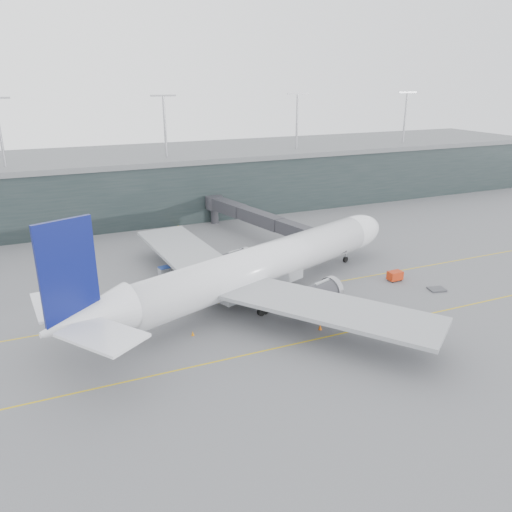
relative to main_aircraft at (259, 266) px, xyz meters
name	(u,v)px	position (x,y,z in m)	size (l,w,h in m)	color
ground	(213,293)	(-6.37, 4.45, -5.24)	(320.00, 320.00, 0.00)	#535358
taxiline_a	(221,302)	(-6.37, 0.45, -5.23)	(160.00, 0.25, 0.02)	gold
taxiline_b	(262,351)	(-6.37, -15.55, -5.23)	(160.00, 0.25, 0.02)	gold
taxiline_lead_main	(205,252)	(-1.37, 24.45, -5.23)	(0.25, 60.00, 0.02)	gold
terminal	(140,182)	(-6.38, 62.45, 2.38)	(240.00, 36.00, 29.00)	#1D2727
main_aircraft	(259,266)	(0.00, 0.00, 0.00)	(64.20, 59.28, 18.67)	silver
jet_bridge	(261,216)	(12.79, 28.42, -0.29)	(13.51, 43.60, 6.61)	#2C2B31
gse_cart	(395,276)	(24.26, -2.98, -4.30)	(2.55, 1.69, 1.69)	#AD290C
baggage_dolly	(437,289)	(28.05, -9.10, -5.08)	(2.62, 2.10, 0.26)	#37373C
uld_a	(164,273)	(-12.07, 13.81, -4.18)	(2.52, 2.16, 2.02)	#37373C
uld_b	(182,265)	(-8.21, 16.54, -4.37)	(1.97, 1.65, 1.65)	#37373C
uld_c	(197,266)	(-5.79, 15.11, -4.31)	(2.40, 2.21, 1.76)	#37373C
cone_nose	(399,277)	(25.42, -2.62, -4.92)	(0.41, 0.41, 0.65)	#D7600B
cone_wing_stbd	(320,327)	(3.38, -13.40, -4.84)	(0.50, 0.50, 0.80)	#D0580B
cone_wing_port	(241,260)	(3.28, 16.19, -4.91)	(0.42, 0.42, 0.67)	#F3580D
cone_tail	(193,333)	(-13.42, -8.02, -4.90)	(0.43, 0.43, 0.68)	orange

